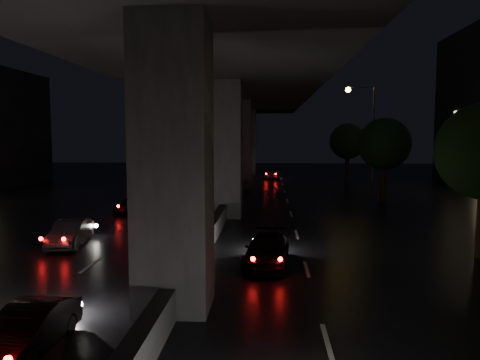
{
  "coord_description": "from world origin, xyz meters",
  "views": [
    {
      "loc": [
        2.61,
        -22.64,
        4.81
      ],
      "look_at": [
        0.98,
        3.84,
        2.3
      ],
      "focal_mm": 35.0,
      "sensor_mm": 36.0,
      "label": 1
    }
  ],
  "objects": [
    {
      "name": "median_barrier",
      "position": [
        0.0,
        5.0,
        0.42
      ],
      "size": [
        0.45,
        70.0,
        0.85
      ],
      "primitive_type": "cube",
      "color": "#2D2D30",
      "rests_on": "ground"
    },
    {
      "name": "car_4",
      "position": [
        -6.07,
        -2.97,
        0.57
      ],
      "size": [
        1.58,
        3.55,
        1.13
      ],
      "primitive_type": "imported",
      "rotation": [
        0.0,
        0.0,
        0.11
      ],
      "color": "black",
      "rests_on": "ground"
    },
    {
      "name": "car_7",
      "position": [
        -5.91,
        11.85,
        0.63
      ],
      "size": [
        2.7,
        4.65,
        1.27
      ],
      "primitive_type": "imported",
      "rotation": [
        0.0,
        0.0,
        -0.22
      ],
      "color": "#232326",
      "rests_on": "ground"
    },
    {
      "name": "tree_d",
      "position": [
        11.0,
        28.0,
        4.2
      ],
      "size": [
        3.8,
        3.8,
        6.12
      ],
      "color": "black",
      "rests_on": "ground"
    },
    {
      "name": "ground",
      "position": [
        0.0,
        0.0,
        0.0
      ],
      "size": [
        120.0,
        120.0,
        0.0
      ],
      "primitive_type": "plane",
      "color": "black",
      "rests_on": "ground"
    },
    {
      "name": "viaduct",
      "position": [
        0.0,
        5.0,
        8.34
      ],
      "size": [
        12.0,
        80.0,
        10.5
      ],
      "color": "#2D2D30",
      "rests_on": "ground"
    },
    {
      "name": "car_1",
      "position": [
        -2.68,
        -12.96,
        0.53
      ],
      "size": [
        1.15,
        3.23,
        1.06
      ],
      "primitive_type": "imported",
      "rotation": [
        0.0,
        0.0,
        -0.01
      ],
      "color": "black",
      "rests_on": "ground"
    },
    {
      "name": "car_8",
      "position": [
        -2.99,
        15.91,
        0.66
      ],
      "size": [
        1.82,
        3.95,
        1.31
      ],
      "primitive_type": "imported",
      "rotation": [
        0.0,
        0.0,
        -0.07
      ],
      "color": "black",
      "rests_on": "ground"
    },
    {
      "name": "car_11",
      "position": [
        -6.32,
        30.31,
        0.54
      ],
      "size": [
        2.38,
        4.13,
        1.08
      ],
      "primitive_type": "imported",
      "rotation": [
        0.0,
        0.0,
        0.16
      ],
      "color": "black",
      "rests_on": "ground"
    },
    {
      "name": "car_9",
      "position": [
        -2.55,
        18.25,
        0.57
      ],
      "size": [
        1.62,
        3.6,
        1.15
      ],
      "primitive_type": "imported",
      "rotation": [
        0.0,
        0.0,
        -0.12
      ],
      "color": "#605B53",
      "rests_on": "ground"
    },
    {
      "name": "tree_c",
      "position": [
        11.0,
        12.0,
        4.2
      ],
      "size": [
        3.8,
        3.8,
        6.12
      ],
      "color": "black",
      "rests_on": "ground"
    },
    {
      "name": "car_10",
      "position": [
        -2.9,
        26.91,
        0.62
      ],
      "size": [
        2.21,
        4.53,
        1.24
      ],
      "primitive_type": "imported",
      "rotation": [
        0.0,
        0.0,
        0.03
      ],
      "color": "black",
      "rests_on": "ground"
    },
    {
      "name": "car_5",
      "position": [
        -3.04,
        0.82,
        0.59
      ],
      "size": [
        1.73,
        3.71,
        1.18
      ],
      "primitive_type": "imported",
      "rotation": [
        0.0,
        0.0,
        -0.14
      ],
      "color": "black",
      "rests_on": "ground"
    },
    {
      "name": "streetlight_far",
      "position": [
        10.97,
        18.0,
        5.66
      ],
      "size": [
        2.52,
        0.44,
        9.0
      ],
      "color": "#2D2D33",
      "rests_on": "ground"
    },
    {
      "name": "car_6",
      "position": [
        -5.77,
        5.84,
        0.57
      ],
      "size": [
        2.13,
        3.55,
        1.13
      ],
      "primitive_type": "imported",
      "rotation": [
        0.0,
        0.0,
        -0.26
      ],
      "color": "black",
      "rests_on": "ground"
    },
    {
      "name": "car_12",
      "position": [
        2.85,
        29.27,
        0.62
      ],
      "size": [
        1.96,
        3.81,
        1.24
      ],
      "primitive_type": "imported",
      "rotation": [
        0.0,
        0.0,
        0.14
      ],
      "color": "#55555C",
      "rests_on": "ground"
    },
    {
      "name": "car_3",
      "position": [
        2.56,
        -5.5,
        0.55
      ],
      "size": [
        1.89,
        3.94,
        1.11
      ],
      "primitive_type": "imported",
      "rotation": [
        0.0,
        0.0,
        -0.09
      ],
      "color": "black",
      "rests_on": "ground"
    }
  ]
}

